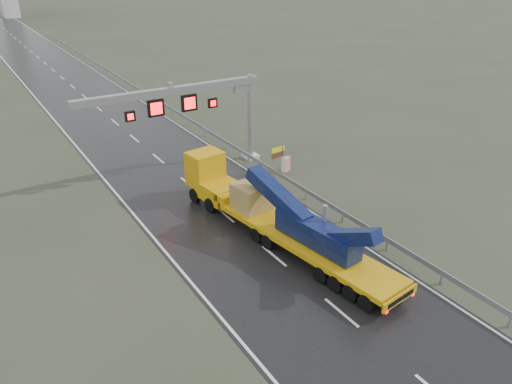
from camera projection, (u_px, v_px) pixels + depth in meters
ground at (316, 292)px, 26.21m from camera, size 400.00×400.00×0.00m
road at (99, 108)px, 56.79m from camera, size 11.00×200.00×0.02m
guardrail at (184, 116)px, 51.74m from camera, size 0.20×140.00×1.40m
sign_gantry at (197, 103)px, 38.53m from camera, size 14.90×1.20×7.42m
heavy_haul_truck at (263, 208)px, 31.31m from camera, size 4.89×17.95×4.18m
exit_sign_pair at (278, 155)px, 39.69m from camera, size 1.29×0.20×2.22m
striped_barrier at (286, 164)px, 40.38m from camera, size 0.78×0.56×1.20m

